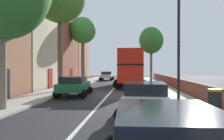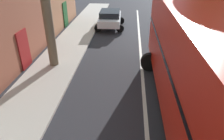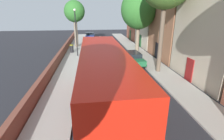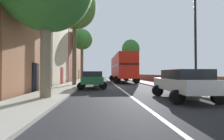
# 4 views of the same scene
# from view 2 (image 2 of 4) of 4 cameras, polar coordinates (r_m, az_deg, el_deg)

# --- Properties ---
(double_decker_bus) EXTENTS (3.62, 11.10, 4.06)m
(double_decker_bus) POSITION_cam_2_polar(r_m,az_deg,el_deg) (7.74, 22.96, 1.83)
(double_decker_bus) COLOR red
(double_decker_bus) RESTS_ON ground
(parked_car_white_left_2) EXTENTS (2.51, 3.96, 1.52)m
(parked_car_white_left_2) POSITION_cam_2_polar(r_m,az_deg,el_deg) (18.69, -0.52, 13.89)
(parked_car_white_left_2) COLOR silver
(parked_car_white_left_2) RESTS_ON ground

